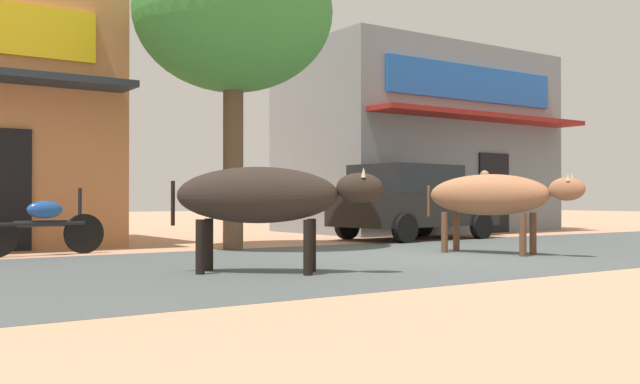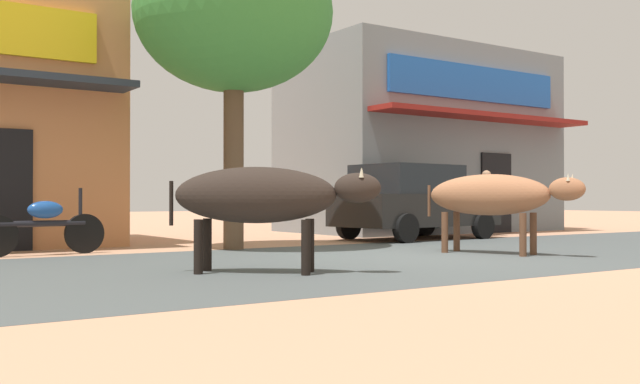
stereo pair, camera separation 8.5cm
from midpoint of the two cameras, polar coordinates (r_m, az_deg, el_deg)
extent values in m
plane|color=tan|center=(11.46, 7.65, -5.03)|extent=(80.00, 80.00, 0.00)
cube|color=#484F4F|center=(11.46, 7.65, -5.02)|extent=(72.00, 6.08, 0.00)
cube|color=gray|center=(20.66, 7.58, 3.87)|extent=(7.25, 4.16, 4.97)
cube|color=blue|center=(19.29, 11.87, 8.35)|extent=(5.80, 0.10, 0.90)
cube|color=maroon|center=(18.91, 12.74, 5.80)|extent=(6.96, 0.90, 0.12)
cube|color=black|center=(19.66, 13.42, -0.08)|extent=(1.10, 0.06, 2.10)
cylinder|color=brown|center=(12.96, -7.03, 2.28)|extent=(0.36, 0.36, 3.07)
ellipsoid|color=#3A883A|center=(13.37, -7.02, 13.86)|extent=(3.54, 3.54, 2.83)
cube|color=black|center=(16.26, 7.31, -1.41)|extent=(3.89, 2.08, 0.70)
cube|color=#1E2328|center=(16.06, 6.61, 0.97)|extent=(2.19, 1.80, 0.64)
cylinder|color=black|center=(17.77, 7.95, -2.46)|extent=(0.61, 0.23, 0.60)
cylinder|color=black|center=(16.61, 12.44, -2.59)|extent=(0.61, 0.23, 0.60)
cylinder|color=black|center=(16.07, 2.01, -2.67)|extent=(0.61, 0.23, 0.60)
cylinder|color=black|center=(14.78, 6.54, -2.85)|extent=(0.61, 0.23, 0.60)
cylinder|color=black|center=(12.53, -18.27, -3.13)|extent=(0.65, 0.14, 0.65)
cylinder|color=black|center=(12.29, -21.25, -2.33)|extent=(1.37, 0.22, 0.10)
ellipsoid|color=#1E4C99|center=(12.30, -21.02, -1.31)|extent=(0.58, 0.29, 0.28)
cylinder|color=black|center=(12.49, -18.55, -1.07)|extent=(0.06, 0.06, 0.60)
ellipsoid|color=#2C231D|center=(8.79, -5.26, -0.24)|extent=(1.92, 1.73, 0.68)
ellipsoid|color=#2C231D|center=(8.66, 2.85, 0.33)|extent=(0.61, 0.57, 0.36)
cone|color=beige|center=(8.76, 3.20, 1.50)|extent=(0.06, 0.06, 0.12)
cone|color=beige|center=(8.56, 3.15, 1.55)|extent=(0.06, 0.06, 0.12)
cylinder|color=black|center=(8.93, -0.94, -4.21)|extent=(0.11, 0.11, 0.65)
cylinder|color=black|center=(8.51, -1.24, -4.39)|extent=(0.11, 0.11, 0.65)
cylinder|color=black|center=(9.16, -9.00, -4.11)|extent=(0.11, 0.11, 0.65)
cylinder|color=black|center=(8.74, -9.68, -4.28)|extent=(0.11, 0.11, 0.65)
cylinder|color=black|center=(9.04, -11.77, -0.87)|extent=(0.05, 0.05, 0.55)
ellipsoid|color=#996140|center=(12.15, 12.87, -0.22)|extent=(1.26, 2.16, 0.67)
ellipsoid|color=#996140|center=(11.69, 18.65, 0.22)|extent=(0.45, 0.62, 0.36)
cone|color=beige|center=(11.77, 19.03, 1.10)|extent=(0.06, 0.06, 0.12)
cone|color=beige|center=(11.58, 18.73, 1.12)|extent=(0.06, 0.06, 0.12)
cylinder|color=brown|center=(12.11, 16.22, -3.17)|extent=(0.11, 0.11, 0.68)
cylinder|color=brown|center=(11.70, 15.47, -3.26)|extent=(0.11, 0.11, 0.68)
cylinder|color=brown|center=(12.64, 10.48, -3.07)|extent=(0.11, 0.11, 0.68)
cylinder|color=brown|center=(12.25, 9.58, -3.15)|extent=(0.11, 0.11, 0.68)
cylinder|color=brown|center=(12.62, 8.36, -0.69)|extent=(0.05, 0.05, 0.54)
cylinder|color=brown|center=(18.16, 12.49, -2.09)|extent=(0.14, 0.14, 0.80)
cylinder|color=brown|center=(18.04, 12.91, -2.10)|extent=(0.14, 0.14, 0.80)
cube|color=#265999|center=(18.10, 12.69, 0.08)|extent=(0.46, 0.36, 0.57)
sphere|color=tan|center=(18.11, 12.69, 1.33)|extent=(0.22, 0.22, 0.22)
cylinder|color=#265999|center=(18.28, 12.09, 0.17)|extent=(0.09, 0.09, 0.51)
cylinder|color=#265999|center=(17.92, 13.30, 0.18)|extent=(0.09, 0.09, 0.51)
camera|label=1|loc=(0.04, -90.20, 0.00)|focal=40.68mm
camera|label=2|loc=(0.04, 89.80, 0.00)|focal=40.68mm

